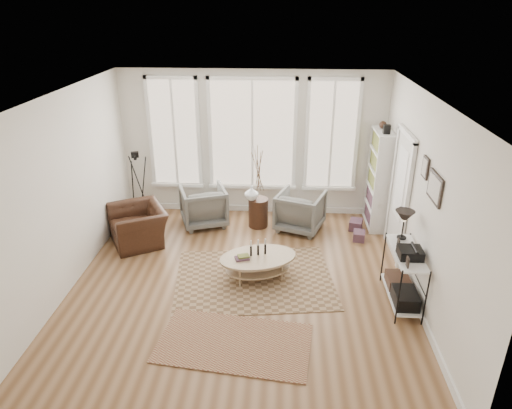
# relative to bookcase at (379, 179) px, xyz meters

# --- Properties ---
(room) EXTENTS (5.50, 5.54, 2.90)m
(room) POSITION_rel_bookcase_xyz_m (-2.42, -2.20, 0.47)
(room) COLOR #8D6744
(room) RESTS_ON ground
(bay_window) EXTENTS (4.14, 0.12, 2.24)m
(bay_window) POSITION_rel_bookcase_xyz_m (-2.44, 0.49, 0.65)
(bay_window) COLOR tan
(bay_window) RESTS_ON ground
(door) EXTENTS (0.09, 1.06, 2.22)m
(door) POSITION_rel_bookcase_xyz_m (0.13, -1.08, 0.17)
(door) COLOR silver
(door) RESTS_ON ground
(bookcase) EXTENTS (0.31, 0.85, 2.06)m
(bookcase) POSITION_rel_bookcase_xyz_m (0.00, 0.00, 0.00)
(bookcase) COLOR white
(bookcase) RESTS_ON ground
(low_shelf) EXTENTS (0.38, 1.08, 1.30)m
(low_shelf) POSITION_rel_bookcase_xyz_m (-0.06, -2.52, -0.44)
(low_shelf) COLOR white
(low_shelf) RESTS_ON ground
(wall_art) EXTENTS (0.04, 0.88, 0.44)m
(wall_art) POSITION_rel_bookcase_xyz_m (0.14, -2.49, 0.92)
(wall_art) COLOR black
(wall_art) RESTS_ON ground
(rug_main) EXTENTS (2.68, 2.15, 0.01)m
(rug_main) POSITION_rel_bookcase_xyz_m (-2.24, -2.07, -0.95)
(rug_main) COLOR brown
(rug_main) RESTS_ON ground
(rug_runner) EXTENTS (2.06, 1.31, 0.01)m
(rug_runner) POSITION_rel_bookcase_xyz_m (-2.40, -3.59, -0.94)
(rug_runner) COLOR brown
(rug_runner) RESTS_ON ground
(coffee_table) EXTENTS (1.40, 1.11, 0.56)m
(coffee_table) POSITION_rel_bookcase_xyz_m (-2.19, -2.02, -0.66)
(coffee_table) COLOR tan
(coffee_table) RESTS_ON ground
(armchair_left) EXTENTS (1.07, 1.09, 0.78)m
(armchair_left) POSITION_rel_bookcase_xyz_m (-3.35, -0.17, -0.57)
(armchair_left) COLOR slate
(armchair_left) RESTS_ON ground
(armchair_right) EXTENTS (1.05, 1.07, 0.76)m
(armchair_right) POSITION_rel_bookcase_xyz_m (-1.47, -0.28, -0.57)
(armchair_right) COLOR slate
(armchair_right) RESTS_ON ground
(side_table) EXTENTS (0.38, 0.38, 1.60)m
(side_table) POSITION_rel_bookcase_xyz_m (-2.28, -0.19, -0.18)
(side_table) COLOR #371E12
(side_table) RESTS_ON ground
(vase) EXTENTS (0.32, 0.32, 0.27)m
(vase) POSITION_rel_bookcase_xyz_m (-2.41, -0.23, -0.25)
(vase) COLOR silver
(vase) RESTS_ON side_table
(accent_chair) EXTENTS (1.34, 1.30, 0.67)m
(accent_chair) POSITION_rel_bookcase_xyz_m (-4.41, -0.97, -0.62)
(accent_chair) COLOR #371E12
(accent_chair) RESTS_ON ground
(tripod_camera) EXTENTS (0.50, 0.50, 1.43)m
(tripod_camera) POSITION_rel_bookcase_xyz_m (-4.64, -0.09, -0.30)
(tripod_camera) COLOR black
(tripod_camera) RESTS_ON ground
(book_stack_near) EXTENTS (0.30, 0.35, 0.19)m
(book_stack_near) POSITION_rel_bookcase_xyz_m (-0.39, -0.23, -0.86)
(book_stack_near) COLOR maroon
(book_stack_near) RESTS_ON ground
(book_stack_far) EXTENTS (0.25, 0.30, 0.17)m
(book_stack_far) POSITION_rel_bookcase_xyz_m (-0.39, -0.66, -0.87)
(book_stack_far) COLOR maroon
(book_stack_far) RESTS_ON ground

